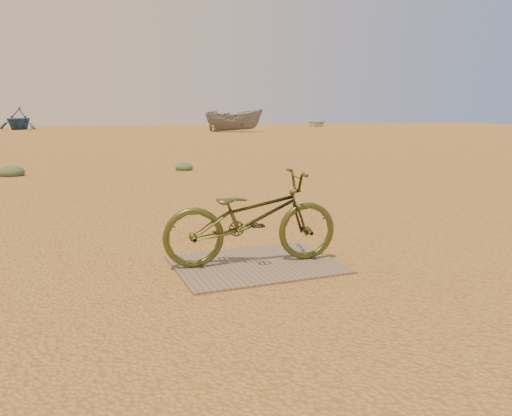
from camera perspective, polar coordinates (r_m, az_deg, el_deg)
name	(u,v)px	position (r m, az deg, el deg)	size (l,w,h in m)	color
ground	(251,266)	(4.98, -0.61, -6.64)	(120.00, 120.00, 0.00)	#BF883E
plywood_board	(256,264)	(5.00, 0.00, -6.44)	(1.59, 1.21, 0.02)	#786253
bicycle	(251,218)	(4.90, -0.53, -1.14)	(0.61, 1.74, 0.92)	#41481E
boat_far_left	(18,118)	(52.81, -25.51, 9.24)	(3.47, 4.02, 2.11)	#2D537B
boat_mid_right	(234,121)	(41.92, -2.53, 9.96)	(1.81, 4.80, 1.86)	slate
boat_far_right	(317,123)	(61.14, 6.93, 9.67)	(2.98, 4.18, 0.87)	silver
kale_a	(12,176)	(13.53, -26.11, 3.32)	(0.59, 0.59, 0.33)	#526B48
kale_b	(184,170)	(13.54, -8.22, 4.31)	(0.47, 0.47, 0.26)	#526B48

